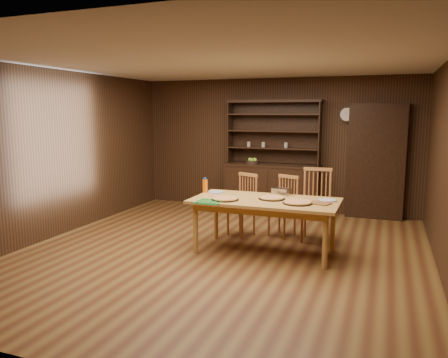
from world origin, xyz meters
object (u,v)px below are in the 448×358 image
at_px(juice_bottle, 205,185).
at_px(china_hutch, 272,182).
at_px(chair_center, 285,204).
at_px(chair_right, 316,202).
at_px(chair_left, 244,202).
at_px(dining_table, 265,205).

bearing_deg(juice_bottle, china_hutch, 78.75).
relative_size(chair_center, chair_right, 0.87).
xyz_separation_m(china_hutch, chair_left, (-0.01, -1.72, -0.08)).
relative_size(dining_table, chair_left, 2.05).
bearing_deg(chair_left, juice_bottle, -105.44).
relative_size(chair_right, juice_bottle, 5.00).
bearing_deg(china_hutch, chair_left, -90.30).
height_order(china_hutch, dining_table, china_hutch).
distance_m(dining_table, chair_center, 0.94).
xyz_separation_m(dining_table, juice_bottle, (-0.99, 0.22, 0.18)).
bearing_deg(chair_left, chair_right, 28.79).
height_order(china_hutch, chair_right, china_hutch).
xyz_separation_m(china_hutch, juice_bottle, (-0.45, -2.27, 0.26)).
relative_size(dining_table, chair_center, 2.09).
bearing_deg(juice_bottle, chair_center, 33.30).
bearing_deg(chair_left, dining_table, -30.66).
height_order(china_hutch, chair_center, china_hutch).
bearing_deg(chair_right, dining_table, -125.23).
relative_size(chair_center, juice_bottle, 4.35).
bearing_deg(dining_table, chair_center, 85.57).
bearing_deg(dining_table, juice_bottle, 167.49).
bearing_deg(chair_right, juice_bottle, -159.49).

